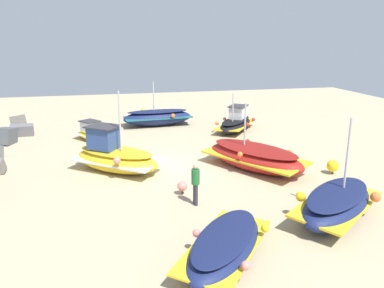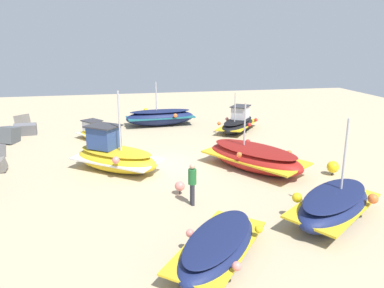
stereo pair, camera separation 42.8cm
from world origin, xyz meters
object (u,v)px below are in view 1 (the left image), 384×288
object	(u,v)px
fishing_boat_5	(337,204)
mooring_buoy_1	(333,166)
person_walking	(196,181)
fishing_boat_6	(95,134)
fishing_boat_1	(225,245)
fishing_boat_4	(158,117)
mooring_buoy_0	(182,186)
fishing_boat_0	(254,157)
fishing_boat_2	(115,156)
fishing_boat_3	(236,123)

from	to	relation	value
fishing_boat_5	mooring_buoy_1	xyz separation A→B (m)	(4.15, -2.48, -0.16)
person_walking	mooring_buoy_1	world-z (taller)	person_walking
fishing_boat_6	mooring_buoy_1	bearing A→B (deg)	-165.23
fishing_boat_5	mooring_buoy_1	world-z (taller)	fishing_boat_5
fishing_boat_1	fishing_boat_4	size ratio (longest dim) A/B	0.85
fishing_boat_5	mooring_buoy_0	size ratio (longest dim) A/B	8.21
fishing_boat_0	fishing_boat_6	xyz separation A→B (m)	(7.21, 7.73, -0.21)
fishing_boat_2	fishing_boat_5	world-z (taller)	fishing_boat_2
mooring_buoy_0	fishing_boat_2	bearing A→B (deg)	35.91
fishing_boat_4	fishing_boat_0	bearing A→B (deg)	-77.05
fishing_boat_0	person_walking	xyz separation A→B (m)	(-3.43, 3.77, 0.35)
fishing_boat_2	mooring_buoy_0	bearing A→B (deg)	164.40
fishing_boat_2	person_walking	bearing A→B (deg)	160.28
fishing_boat_1	person_walking	distance (m)	3.89
fishing_boat_4	fishing_boat_6	distance (m)	5.61
fishing_boat_5	fishing_boat_0	bearing A→B (deg)	-118.18
fishing_boat_4	person_walking	bearing A→B (deg)	-96.19
fishing_boat_4	mooring_buoy_1	distance (m)	13.84
fishing_boat_0	mooring_buoy_0	world-z (taller)	fishing_boat_0
fishing_boat_0	mooring_buoy_0	xyz separation A→B (m)	(-2.34, 4.07, -0.26)
fishing_boat_1	fishing_boat_6	bearing A→B (deg)	-127.32
fishing_boat_1	fishing_boat_5	distance (m)	4.95
fishing_boat_2	fishing_boat_0	bearing A→B (deg)	-151.99
fishing_boat_1	fishing_boat_0	bearing A→B (deg)	-170.00
fishing_boat_1	fishing_boat_2	size ratio (longest dim) A/B	0.94
fishing_boat_1	fishing_boat_4	bearing A→B (deg)	-144.13
person_walking	fishing_boat_4	bearing A→B (deg)	83.08
fishing_boat_3	person_walking	world-z (taller)	fishing_boat_3
fishing_boat_2	mooring_buoy_0	xyz separation A→B (m)	(-3.57, -2.59, -0.37)
fishing_boat_1	person_walking	bearing A→B (deg)	-142.88
fishing_boat_2	fishing_boat_3	distance (m)	10.71
fishing_boat_6	mooring_buoy_1	xyz separation A→B (m)	(-8.72, -11.10, -0.01)
mooring_buoy_1	fishing_boat_3	bearing A→B (deg)	9.63
fishing_boat_4	mooring_buoy_1	size ratio (longest dim) A/B	7.58
mooring_buoy_0	mooring_buoy_1	distance (m)	7.48
fishing_boat_0	fishing_boat_3	size ratio (longest dim) A/B	1.26
fishing_boat_1	fishing_boat_5	world-z (taller)	fishing_boat_5
fishing_boat_1	mooring_buoy_1	bearing A→B (deg)	166.40
fishing_boat_3	fishing_boat_0	bearing A→B (deg)	-155.86
fishing_boat_0	fishing_boat_4	size ratio (longest dim) A/B	1.10
fishing_boat_5	fishing_boat_6	distance (m)	15.49
fishing_boat_6	fishing_boat_5	bearing A→B (deg)	176.73
fishing_boat_3	mooring_buoy_0	world-z (taller)	fishing_boat_3
fishing_boat_0	person_walking	distance (m)	5.11
fishing_boat_4	fishing_boat_5	bearing A→B (deg)	-79.87
fishing_boat_5	mooring_buoy_1	distance (m)	4.84
person_walking	mooring_buoy_1	xyz separation A→B (m)	(1.92, -7.13, -0.57)
fishing_boat_3	fishing_boat_5	world-z (taller)	fishing_boat_5
mooring_buoy_0	fishing_boat_4	bearing A→B (deg)	-3.46
fishing_boat_0	fishing_boat_4	xyz separation A→B (m)	(10.63, 3.29, 0.01)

